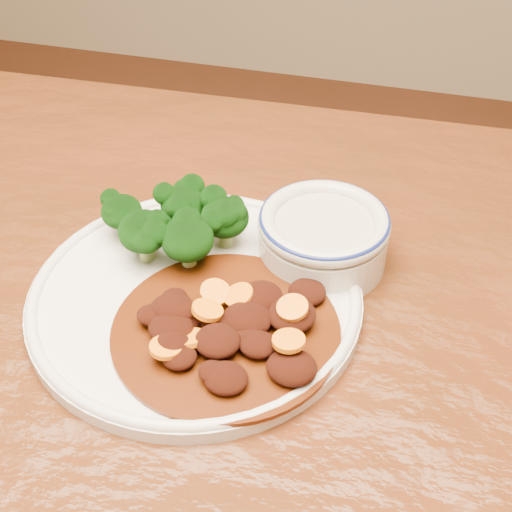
# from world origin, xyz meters

# --- Properties ---
(dining_table) EXTENTS (1.53, 0.94, 0.75)m
(dining_table) POSITION_xyz_m (0.00, 0.00, 0.67)
(dining_table) COLOR #54220E
(dining_table) RESTS_ON ground
(dinner_plate) EXTENTS (0.30, 0.30, 0.02)m
(dinner_plate) POSITION_xyz_m (0.01, 0.07, 0.76)
(dinner_plate) COLOR silver
(dinner_plate) RESTS_ON dining_table
(broccoli_florets) EXTENTS (0.14, 0.10, 0.05)m
(broccoli_florets) POSITION_xyz_m (-0.02, 0.13, 0.79)
(broccoli_florets) COLOR #7EA053
(broccoli_florets) RESTS_ON dinner_plate
(mince_stew) EXTENTS (0.19, 0.19, 0.03)m
(mince_stew) POSITION_xyz_m (0.05, 0.03, 0.77)
(mince_stew) COLOR #482007
(mince_stew) RESTS_ON dinner_plate
(dip_bowl) EXTENTS (0.12, 0.12, 0.06)m
(dip_bowl) POSITION_xyz_m (0.11, 0.16, 0.78)
(dip_bowl) COLOR beige
(dip_bowl) RESTS_ON dining_table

